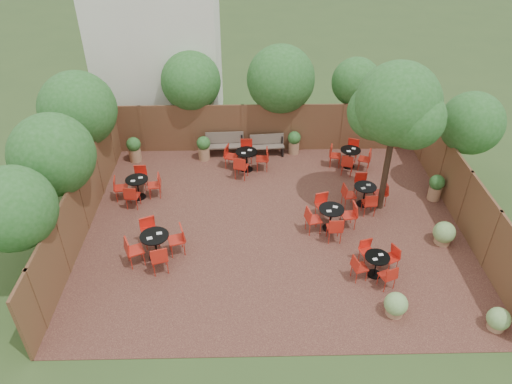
{
  "coord_description": "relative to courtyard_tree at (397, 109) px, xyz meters",
  "views": [
    {
      "loc": [
        -0.85,
        -12.2,
        9.76
      ],
      "look_at": [
        -0.57,
        0.5,
        1.0
      ],
      "focal_mm": 33.69,
      "sensor_mm": 36.0,
      "label": 1
    }
  ],
  "objects": [
    {
      "name": "courtyard_tree",
      "position": [
        0.0,
        0.0,
        0.0
      ],
      "size": [
        2.72,
        2.62,
        5.09
      ],
      "rotation": [
        0.0,
        0.0,
        0.28
      ],
      "color": "black",
      "rests_on": "courtyard_paving"
    },
    {
      "name": "fence_left",
      "position": [
        -9.64,
        -0.9,
        -2.67
      ],
      "size": [
        0.08,
        10.0,
        2.0
      ],
      "primitive_type": "cube",
      "color": "#502C1D",
      "rests_on": "ground"
    },
    {
      "name": "fence_back",
      "position": [
        -3.64,
        4.1,
        -2.67
      ],
      "size": [
        12.0,
        0.08,
        2.0
      ],
      "primitive_type": "cube",
      "color": "#502C1D",
      "rests_on": "ground"
    },
    {
      "name": "low_shrubs",
      "position": [
        0.88,
        -3.6,
        -3.33
      ],
      "size": [
        3.04,
        3.94,
        0.73
      ],
      "color": "#9B704D",
      "rests_on": "courtyard_paving"
    },
    {
      "name": "planters",
      "position": [
        -4.17,
        2.77,
        -3.13
      ],
      "size": [
        11.42,
        3.85,
        1.01
      ],
      "color": "#9B704D",
      "rests_on": "courtyard_paving"
    },
    {
      "name": "neighbour_building",
      "position": [
        -8.14,
        7.1,
        0.33
      ],
      "size": [
        5.0,
        4.0,
        8.0
      ],
      "primitive_type": "cube",
      "color": "silver",
      "rests_on": "ground"
    },
    {
      "name": "park_bench_right",
      "position": [
        -3.69,
        3.72,
        -3.22
      ],
      "size": [
        1.39,
        0.57,
        0.84
      ],
      "rotation": [
        0.0,
        0.0,
        0.1
      ],
      "color": "brown",
      "rests_on": "courtyard_paving"
    },
    {
      "name": "fence_right",
      "position": [
        2.36,
        -0.9,
        -2.67
      ],
      "size": [
        0.08,
        10.0,
        2.0
      ],
      "primitive_type": "cube",
      "color": "#502C1D",
      "rests_on": "ground"
    },
    {
      "name": "courtyard_paving",
      "position": [
        -3.64,
        -0.9,
        -3.66
      ],
      "size": [
        12.0,
        10.0,
        0.02
      ],
      "primitive_type": "cube",
      "color": "#3D1E19",
      "rests_on": "ground"
    },
    {
      "name": "overhang_foliage",
      "position": [
        -6.16,
        2.01,
        -0.95
      ],
      "size": [
        15.56,
        10.53,
        2.66
      ],
      "color": "#225A1D",
      "rests_on": "ground"
    },
    {
      "name": "park_bench_left",
      "position": [
        -5.38,
        3.73,
        -3.18
      ],
      "size": [
        1.53,
        0.55,
        0.93
      ],
      "rotation": [
        0.0,
        0.0,
        0.04
      ],
      "color": "brown",
      "rests_on": "courtyard_paving"
    },
    {
      "name": "bistro_tables",
      "position": [
        -3.72,
        -0.01,
        -3.2
      ],
      "size": [
        9.31,
        7.41,
        0.96
      ],
      "color": "black",
      "rests_on": "courtyard_paving"
    },
    {
      "name": "ground",
      "position": [
        -3.64,
        -0.9,
        -3.67
      ],
      "size": [
        80.0,
        80.0,
        0.0
      ],
      "primitive_type": "plane",
      "color": "#354F23",
      "rests_on": "ground"
    }
  ]
}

